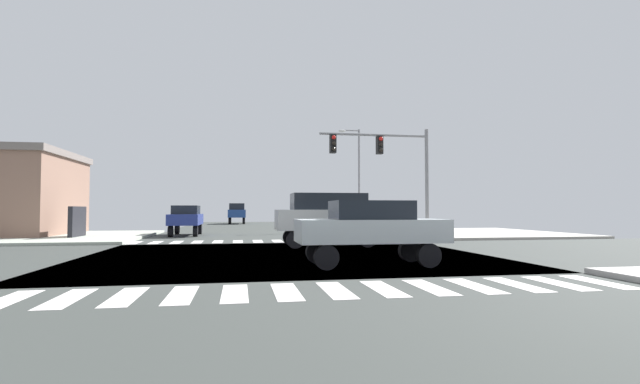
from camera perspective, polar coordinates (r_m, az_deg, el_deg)
ground at (r=16.53m, az=-4.17°, el=-7.93°), size 90.00×90.00×0.05m
sidewalk_corner_ne at (r=31.97m, az=17.42°, el=-4.90°), size 12.00×12.00×0.14m
sidewalk_corner_nw at (r=30.58m, az=-31.83°, el=-4.79°), size 12.00×12.00×0.14m
crosswalk_near at (r=9.31m, az=-1.09°, el=-12.21°), size 13.50×2.00×0.01m
crosswalk_far at (r=23.76m, az=-6.56°, el=-6.11°), size 13.50×2.00×0.01m
traffic_signal_mast at (r=25.41m, az=8.14°, el=4.34°), size 6.19×0.55×6.12m
street_lamp at (r=36.75m, az=4.53°, el=2.79°), size 1.78×0.32×8.07m
sedan_farside_1 at (r=29.99m, az=-16.37°, el=-3.09°), size 1.80×4.30×1.88m
suv_crossing_1 at (r=53.61m, az=-10.33°, el=-2.43°), size 1.96×4.60×2.34m
sedan_queued_2 at (r=13.41m, az=6.36°, el=-4.36°), size 4.30×1.80×1.88m
suv_middle_3 at (r=20.23m, az=1.02°, el=-2.86°), size 4.60×1.96×2.34m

